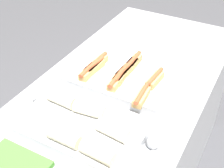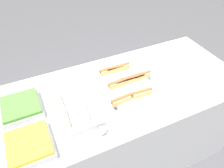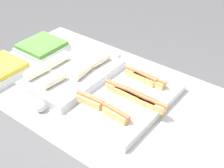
{
  "view_description": "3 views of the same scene",
  "coord_description": "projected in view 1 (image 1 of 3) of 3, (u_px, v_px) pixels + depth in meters",
  "views": [
    {
      "loc": [
        -1.16,
        -0.57,
        1.85
      ],
      "look_at": [
        -0.11,
        0.0,
        0.96
      ],
      "focal_mm": 50.0,
      "sensor_mm": 36.0,
      "label": 1
    },
    {
      "loc": [
        -0.6,
        -1.05,
        1.98
      ],
      "look_at": [
        -0.11,
        0.0,
        0.96
      ],
      "focal_mm": 35.0,
      "sensor_mm": 36.0,
      "label": 2
    },
    {
      "loc": [
        0.66,
        -1.01,
        1.88
      ],
      "look_at": [
        -0.11,
        0.0,
        0.96
      ],
      "focal_mm": 50.0,
      "sensor_mm": 36.0,
      "label": 3
    }
  ],
  "objects": [
    {
      "name": "serving_spoon_far",
      "position": [
        36.0,
        97.0,
        1.5
      ],
      "size": [
        0.23,
        0.06,
        0.06
      ],
      "color": "#B2B5BA",
      "rests_on": "counter"
    },
    {
      "name": "tray_wraps",
      "position": [
        82.0,
        127.0,
        1.32
      ],
      "size": [
        0.34,
        0.53,
        0.11
      ],
      "color": "#B7BABF",
      "rests_on": "counter"
    },
    {
      "name": "tray_hotdogs",
      "position": [
        122.0,
        78.0,
        1.6
      ],
      "size": [
        0.4,
        0.56,
        0.1
      ],
      "color": "#B7BABF",
      "rests_on": "counter"
    },
    {
      "name": "serving_spoon_near",
      "position": [
        152.0,
        144.0,
        1.26
      ],
      "size": [
        0.21,
        0.06,
        0.06
      ],
      "color": "#B2B5BA",
      "rests_on": "counter"
    },
    {
      "name": "counter",
      "position": [
        121.0,
        143.0,
        1.88
      ],
      "size": [
        1.83,
        0.84,
        0.88
      ],
      "color": "#B7BABF",
      "rests_on": "ground_plane"
    }
  ]
}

